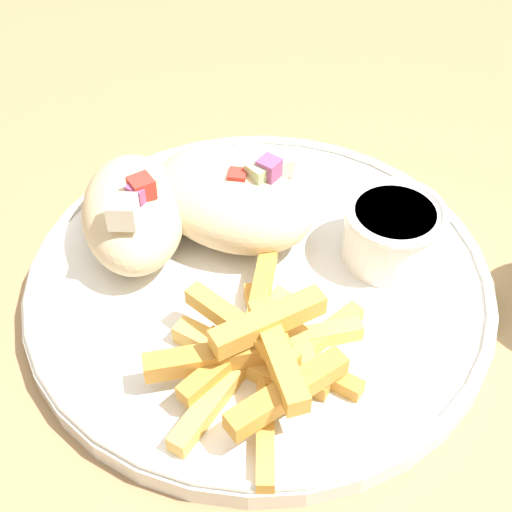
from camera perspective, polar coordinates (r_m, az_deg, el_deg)
The scene contains 6 objects.
table at distance 0.49m, azimuth 1.51°, elevation -8.49°, with size 1.57×1.57×0.71m.
plate at distance 0.45m, azimuth 0.00°, elevation -2.16°, with size 0.30×0.30×0.02m.
pita_sandwich_near at distance 0.46m, azimuth -9.78°, elevation 3.47°, with size 0.12×0.10×0.06m.
pita_sandwich_far at distance 0.47m, azimuth -1.89°, elevation 4.68°, with size 0.14×0.13×0.06m.
fries_pile at distance 0.40m, azimuth 0.48°, elevation -7.62°, with size 0.14×0.14×0.04m.
sauce_ramekin at distance 0.46m, azimuth 10.86°, elevation 2.08°, with size 0.07×0.07×0.04m.
Camera 1 is at (0.24, -0.16, 1.06)m, focal length 50.00 mm.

